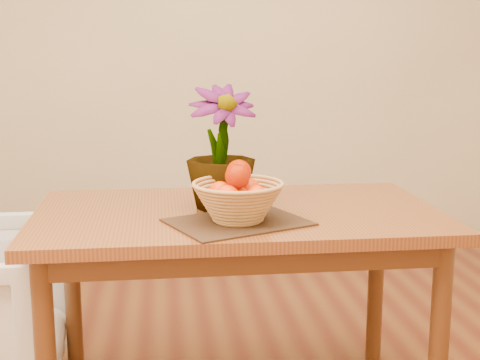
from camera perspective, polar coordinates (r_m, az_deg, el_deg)
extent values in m
cube|color=beige|center=(4.20, -3.40, 11.82)|extent=(4.00, 0.02, 2.70)
cube|color=brown|center=(2.33, -0.22, -3.05)|extent=(1.40, 0.80, 0.04)
cube|color=#4A2811|center=(2.35, -0.22, -4.47)|extent=(1.28, 0.68, 0.08)
cylinder|color=#4A2811|center=(2.32, 16.60, -13.43)|extent=(0.06, 0.06, 0.71)
cylinder|color=#4A2811|center=(2.76, -14.10, -9.28)|extent=(0.06, 0.06, 0.71)
cylinder|color=#4A2811|center=(2.87, 11.52, -8.31)|extent=(0.06, 0.06, 0.71)
cube|color=#332212|center=(2.16, -0.18, -3.61)|extent=(0.50, 0.45, 0.01)
cylinder|color=tan|center=(2.15, -0.18, -3.43)|extent=(0.15, 0.15, 0.01)
sphere|color=#F83004|center=(2.13, -0.18, -1.36)|extent=(0.07, 0.07, 0.07)
sphere|color=#F83004|center=(2.19, 0.70, -0.85)|extent=(0.08, 0.08, 0.08)
sphere|color=#F83004|center=(2.17, -1.70, -1.07)|extent=(0.07, 0.07, 0.07)
sphere|color=#F83004|center=(2.08, -1.11, -1.51)|extent=(0.08, 0.08, 0.08)
sphere|color=#F83004|center=(2.10, 1.39, -1.46)|extent=(0.07, 0.07, 0.07)
sphere|color=#F83004|center=(2.15, -0.10, 0.68)|extent=(0.08, 0.08, 0.08)
sphere|color=#F83004|center=(2.09, -0.25, 0.33)|extent=(0.08, 0.08, 0.08)
sphere|color=#F83004|center=(2.15, -0.10, 0.68)|extent=(0.08, 0.08, 0.08)
sphere|color=#F83004|center=(2.09, -0.25, 0.33)|extent=(0.08, 0.08, 0.08)
imported|color=#164915|center=(2.31, -1.63, 2.78)|extent=(0.27, 0.27, 0.43)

